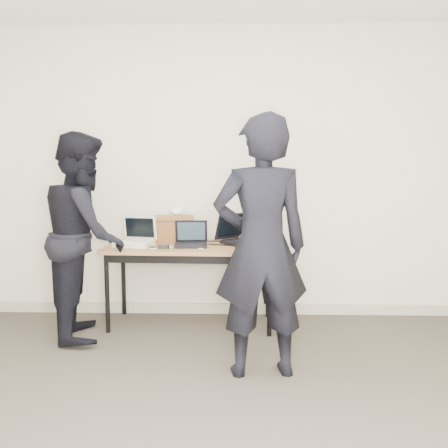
{
  "coord_description": "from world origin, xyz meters",
  "views": [
    {
      "loc": [
        0.21,
        -2.44,
        1.45
      ],
      "look_at": [
        0.1,
        1.6,
        0.95
      ],
      "focal_mm": 40.0,
      "sensor_mm": 36.0,
      "label": 1
    }
  ],
  "objects_px": {
    "laptop_right": "(240,236)",
    "equipment_box": "(261,236)",
    "leather_satchel": "(174,228)",
    "laptop_center": "(191,240)",
    "person_observer": "(85,235)",
    "desk": "(191,252)",
    "person_typist": "(261,247)",
    "laptop_beige": "(136,240)"
  },
  "relations": [
    {
      "from": "laptop_right",
      "to": "equipment_box",
      "type": "distance_m",
      "value": 0.2
    },
    {
      "from": "leather_satchel",
      "to": "equipment_box",
      "type": "bearing_deg",
      "value": -6.41
    },
    {
      "from": "laptop_center",
      "to": "leather_satchel",
      "type": "height_order",
      "value": "leather_satchel"
    },
    {
      "from": "equipment_box",
      "to": "person_observer",
      "type": "relative_size",
      "value": 0.13
    },
    {
      "from": "laptop_right",
      "to": "person_observer",
      "type": "bearing_deg",
      "value": 161.71
    },
    {
      "from": "leather_satchel",
      "to": "person_observer",
      "type": "distance_m",
      "value": 0.85
    },
    {
      "from": "leather_satchel",
      "to": "person_observer",
      "type": "xyz_separation_m",
      "value": [
        -0.68,
        -0.5,
        0.0
      ]
    },
    {
      "from": "desk",
      "to": "person_typist",
      "type": "bearing_deg",
      "value": -59.02
    },
    {
      "from": "person_observer",
      "to": "desk",
      "type": "bearing_deg",
      "value": -86.14
    },
    {
      "from": "laptop_beige",
      "to": "laptop_right",
      "type": "xyz_separation_m",
      "value": [
        0.93,
        0.17,
        0.01
      ]
    },
    {
      "from": "laptop_beige",
      "to": "laptop_right",
      "type": "relative_size",
      "value": 0.72
    },
    {
      "from": "laptop_right",
      "to": "laptop_center",
      "type": "bearing_deg",
      "value": 166.17
    },
    {
      "from": "laptop_center",
      "to": "equipment_box",
      "type": "relative_size",
      "value": 1.34
    },
    {
      "from": "leather_satchel",
      "to": "person_typist",
      "type": "xyz_separation_m",
      "value": [
        0.75,
        -1.25,
        0.04
      ]
    },
    {
      "from": "person_typist",
      "to": "equipment_box",
      "type": "bearing_deg",
      "value": -101.36
    },
    {
      "from": "leather_satchel",
      "to": "person_observer",
      "type": "relative_size",
      "value": 0.22
    },
    {
      "from": "desk",
      "to": "person_typist",
      "type": "height_order",
      "value": "person_typist"
    },
    {
      "from": "person_typist",
      "to": "person_observer",
      "type": "bearing_deg",
      "value": -36.23
    },
    {
      "from": "laptop_beige",
      "to": "laptop_right",
      "type": "distance_m",
      "value": 0.95
    },
    {
      "from": "laptop_beige",
      "to": "laptop_center",
      "type": "distance_m",
      "value": 0.5
    },
    {
      "from": "laptop_right",
      "to": "leather_satchel",
      "type": "height_order",
      "value": "laptop_right"
    },
    {
      "from": "person_observer",
      "to": "person_typist",
      "type": "bearing_deg",
      "value": -131.58
    },
    {
      "from": "laptop_beige",
      "to": "desk",
      "type": "bearing_deg",
      "value": 8.42
    },
    {
      "from": "desk",
      "to": "laptop_center",
      "type": "distance_m",
      "value": 0.11
    },
    {
      "from": "leather_satchel",
      "to": "equipment_box",
      "type": "xyz_separation_m",
      "value": [
        0.81,
        -0.04,
        -0.06
      ]
    },
    {
      "from": "laptop_right",
      "to": "leather_satchel",
      "type": "relative_size",
      "value": 1.35
    },
    {
      "from": "desk",
      "to": "laptop_center",
      "type": "bearing_deg",
      "value": -84.38
    },
    {
      "from": "equipment_box",
      "to": "person_typist",
      "type": "xyz_separation_m",
      "value": [
        -0.06,
        -1.22,
        0.1
      ]
    },
    {
      "from": "desk",
      "to": "laptop_center",
      "type": "height_order",
      "value": "laptop_center"
    },
    {
      "from": "person_observer",
      "to": "laptop_center",
      "type": "bearing_deg",
      "value": -86.68
    },
    {
      "from": "laptop_beige",
      "to": "person_typist",
      "type": "relative_size",
      "value": 0.2
    },
    {
      "from": "person_typist",
      "to": "person_observer",
      "type": "relative_size",
      "value": 1.04
    },
    {
      "from": "laptop_right",
      "to": "person_typist",
      "type": "xyz_separation_m",
      "value": [
        0.13,
        -1.21,
        0.11
      ]
    },
    {
      "from": "person_typist",
      "to": "person_observer",
      "type": "xyz_separation_m",
      "value": [
        -1.43,
        0.75,
        -0.04
      ]
    },
    {
      "from": "leather_satchel",
      "to": "equipment_box",
      "type": "relative_size",
      "value": 1.67
    },
    {
      "from": "laptop_right",
      "to": "equipment_box",
      "type": "bearing_deg",
      "value": -35.63
    },
    {
      "from": "laptop_center",
      "to": "person_typist",
      "type": "distance_m",
      "value": 1.17
    },
    {
      "from": "laptop_right",
      "to": "laptop_beige",
      "type": "bearing_deg",
      "value": 152.53
    },
    {
      "from": "laptop_center",
      "to": "equipment_box",
      "type": "xyz_separation_m",
      "value": [
        0.63,
        0.2,
        0.01
      ]
    },
    {
      "from": "laptop_beige",
      "to": "person_observer",
      "type": "relative_size",
      "value": 0.21
    },
    {
      "from": "desk",
      "to": "equipment_box",
      "type": "distance_m",
      "value": 0.67
    },
    {
      "from": "desk",
      "to": "laptop_beige",
      "type": "bearing_deg",
      "value": -179.75
    }
  ]
}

